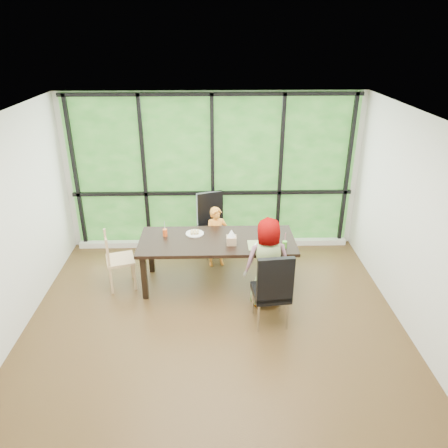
{
  "coord_description": "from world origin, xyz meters",
  "views": [
    {
      "loc": [
        0.01,
        -4.65,
        3.6
      ],
      "look_at": [
        0.16,
        0.81,
        1.05
      ],
      "focal_mm": 33.94,
      "sensor_mm": 36.0,
      "label": 1
    }
  ],
  "objects_px": {
    "dining_table": "(217,262)",
    "chair_end_beech": "(120,259)",
    "plate_near": "(262,246)",
    "green_cup": "(285,244)",
    "chair_window_leather": "(214,226)",
    "tissue_box": "(231,240)",
    "child_toddler": "(217,237)",
    "orange_cup": "(165,233)",
    "plate_far": "(195,234)",
    "chair_interior_leather": "(271,287)",
    "child_older": "(267,263)"
  },
  "relations": [
    {
      "from": "dining_table",
      "to": "chair_interior_leather",
      "type": "xyz_separation_m",
      "value": [
        0.69,
        -0.97,
        0.17
      ]
    },
    {
      "from": "dining_table",
      "to": "chair_window_leather",
      "type": "distance_m",
      "value": 0.94
    },
    {
      "from": "orange_cup",
      "to": "green_cup",
      "type": "bearing_deg",
      "value": -13.84
    },
    {
      "from": "dining_table",
      "to": "plate_far",
      "type": "height_order",
      "value": "plate_far"
    },
    {
      "from": "child_toddler",
      "to": "green_cup",
      "type": "relative_size",
      "value": 9.87
    },
    {
      "from": "dining_table",
      "to": "chair_window_leather",
      "type": "relative_size",
      "value": 2.13
    },
    {
      "from": "green_cup",
      "to": "child_older",
      "type": "bearing_deg",
      "value": -137.49
    },
    {
      "from": "child_older",
      "to": "chair_interior_leather",
      "type": "bearing_deg",
      "value": 84.72
    },
    {
      "from": "plate_far",
      "to": "orange_cup",
      "type": "xyz_separation_m",
      "value": [
        -0.44,
        -0.05,
        0.05
      ]
    },
    {
      "from": "dining_table",
      "to": "green_cup",
      "type": "height_order",
      "value": "green_cup"
    },
    {
      "from": "chair_interior_leather",
      "to": "green_cup",
      "type": "xyz_separation_m",
      "value": [
        0.27,
        0.69,
        0.26
      ]
    },
    {
      "from": "dining_table",
      "to": "plate_near",
      "type": "height_order",
      "value": "plate_near"
    },
    {
      "from": "child_toddler",
      "to": "orange_cup",
      "type": "distance_m",
      "value": 0.93
    },
    {
      "from": "chair_window_leather",
      "to": "green_cup",
      "type": "height_order",
      "value": "chair_window_leather"
    },
    {
      "from": "chair_interior_leather",
      "to": "child_older",
      "type": "distance_m",
      "value": 0.45
    },
    {
      "from": "orange_cup",
      "to": "chair_window_leather",
      "type": "bearing_deg",
      "value": 46.74
    },
    {
      "from": "chair_window_leather",
      "to": "chair_interior_leather",
      "type": "distance_m",
      "value": 2.03
    },
    {
      "from": "plate_near",
      "to": "orange_cup",
      "type": "height_order",
      "value": "orange_cup"
    },
    {
      "from": "child_toddler",
      "to": "tissue_box",
      "type": "relative_size",
      "value": 7.19
    },
    {
      "from": "chair_interior_leather",
      "to": "chair_end_beech",
      "type": "bearing_deg",
      "value": -29.4
    },
    {
      "from": "chair_end_beech",
      "to": "orange_cup",
      "type": "bearing_deg",
      "value": -92.07
    },
    {
      "from": "dining_table",
      "to": "plate_far",
      "type": "bearing_deg",
      "value": 150.02
    },
    {
      "from": "dining_table",
      "to": "plate_far",
      "type": "distance_m",
      "value": 0.55
    },
    {
      "from": "plate_near",
      "to": "tissue_box",
      "type": "height_order",
      "value": "tissue_box"
    },
    {
      "from": "orange_cup",
      "to": "chair_interior_leather",
      "type": "bearing_deg",
      "value": -37.27
    },
    {
      "from": "dining_table",
      "to": "tissue_box",
      "type": "bearing_deg",
      "value": -35.4
    },
    {
      "from": "chair_window_leather",
      "to": "plate_near",
      "type": "xyz_separation_m",
      "value": [
        0.69,
        -1.14,
        0.22
      ]
    },
    {
      "from": "chair_interior_leather",
      "to": "tissue_box",
      "type": "bearing_deg",
      "value": -65.3
    },
    {
      "from": "child_toddler",
      "to": "orange_cup",
      "type": "xyz_separation_m",
      "value": [
        -0.78,
        -0.42,
        0.29
      ]
    },
    {
      "from": "plate_near",
      "to": "green_cup",
      "type": "bearing_deg",
      "value": -11.41
    },
    {
      "from": "chair_window_leather",
      "to": "chair_end_beech",
      "type": "height_order",
      "value": "chair_window_leather"
    },
    {
      "from": "chair_window_leather",
      "to": "green_cup",
      "type": "xyz_separation_m",
      "value": [
        1.0,
        -1.21,
        0.26
      ]
    },
    {
      "from": "plate_far",
      "to": "orange_cup",
      "type": "height_order",
      "value": "orange_cup"
    },
    {
      "from": "chair_window_leather",
      "to": "child_toddler",
      "type": "xyz_separation_m",
      "value": [
        0.05,
        -0.36,
        -0.03
      ]
    },
    {
      "from": "chair_interior_leather",
      "to": "chair_end_beech",
      "type": "relative_size",
      "value": 1.2
    },
    {
      "from": "tissue_box",
      "to": "chair_end_beech",
      "type": "bearing_deg",
      "value": 175.85
    },
    {
      "from": "plate_far",
      "to": "child_toddler",
      "type": "bearing_deg",
      "value": 48.24
    },
    {
      "from": "orange_cup",
      "to": "green_cup",
      "type": "relative_size",
      "value": 1.05
    },
    {
      "from": "child_older",
      "to": "orange_cup",
      "type": "height_order",
      "value": "child_older"
    },
    {
      "from": "dining_table",
      "to": "chair_end_beech",
      "type": "height_order",
      "value": "chair_end_beech"
    },
    {
      "from": "chair_window_leather",
      "to": "plate_near",
      "type": "bearing_deg",
      "value": -78.08
    },
    {
      "from": "dining_table",
      "to": "orange_cup",
      "type": "distance_m",
      "value": 0.9
    },
    {
      "from": "chair_window_leather",
      "to": "child_older",
      "type": "distance_m",
      "value": 1.63
    },
    {
      "from": "chair_window_leather",
      "to": "child_older",
      "type": "height_order",
      "value": "child_older"
    },
    {
      "from": "dining_table",
      "to": "child_older",
      "type": "bearing_deg",
      "value": -38.13
    },
    {
      "from": "chair_end_beech",
      "to": "plate_far",
      "type": "relative_size",
      "value": 3.28
    },
    {
      "from": "orange_cup",
      "to": "tissue_box",
      "type": "distance_m",
      "value": 1.03
    },
    {
      "from": "chair_interior_leather",
      "to": "child_older",
      "type": "relative_size",
      "value": 0.83
    },
    {
      "from": "child_toddler",
      "to": "plate_far",
      "type": "height_order",
      "value": "child_toddler"
    },
    {
      "from": "chair_end_beech",
      "to": "plate_near",
      "type": "relative_size",
      "value": 4.01
    }
  ]
}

